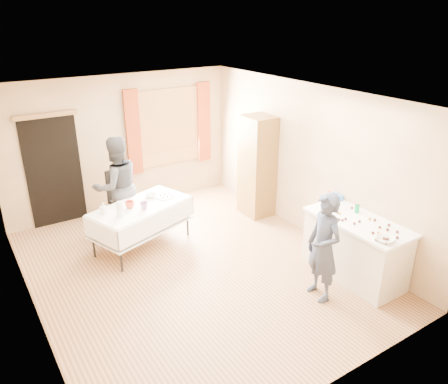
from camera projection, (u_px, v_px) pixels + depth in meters
floor at (194, 268)px, 6.71m from camera, size 4.50×5.50×0.02m
ceiling at (189, 97)px, 5.70m from camera, size 4.50×5.50×0.02m
wall_back at (121, 144)px, 8.34m from camera, size 4.50×0.02×2.60m
wall_front at (335, 284)px, 4.07m from camera, size 4.50×0.02×2.60m
wall_left at (21, 230)px, 5.07m from camera, size 0.02×5.50×2.60m
wall_right at (309, 162)px, 7.34m from camera, size 0.02×5.50×2.60m
window_frame at (169, 127)px, 8.74m from camera, size 1.32×0.06×1.52m
window_pane at (169, 127)px, 8.72m from camera, size 1.20×0.02×1.40m
curtain_left at (133, 133)px, 8.31m from camera, size 0.28×0.06×1.65m
curtain_right at (204, 122)px, 9.09m from camera, size 0.28×0.06×1.65m
doorway at (54, 171)px, 7.78m from camera, size 0.95×0.04×2.00m
door_lintel at (45, 115)px, 7.37m from camera, size 1.05×0.06×0.08m
cabinet at (257, 166)px, 8.17m from camera, size 0.50×0.60×1.91m
counter at (355, 248)px, 6.36m from camera, size 0.73×1.53×0.91m
party_table at (142, 222)px, 7.17m from camera, size 1.81×1.31×0.75m
chair at (125, 209)px, 7.96m from camera, size 0.55×0.55×1.05m
girl at (324, 247)px, 5.77m from camera, size 0.63×0.48×1.53m
woman at (117, 186)px, 7.46m from camera, size 0.96×0.80×1.75m
soda_can at (357, 209)px, 6.39m from camera, size 0.08×0.08×0.12m
mixing_bowl at (385, 239)px, 5.61m from camera, size 0.36×0.36×0.06m
foam_block at (325, 204)px, 6.59m from camera, size 0.17×0.14×0.08m
blue_basket at (332, 198)px, 6.81m from camera, size 0.31×0.22×0.08m
pitcher at (120, 210)px, 6.62m from camera, size 0.13×0.13×0.22m
cup_red at (130, 205)px, 6.93m from camera, size 0.19×0.19×0.11m
cup_rainbow at (144, 206)px, 6.89m from camera, size 0.24×0.24×0.11m
small_bowl at (151, 196)px, 7.34m from camera, size 0.19×0.19×0.06m
pastry_tray at (166, 197)px, 7.33m from camera, size 0.32×0.26×0.02m
bottle at (103, 208)px, 6.72m from camera, size 0.16×0.16×0.18m
cake_balls at (365, 225)px, 6.01m from camera, size 0.53×1.12×0.04m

